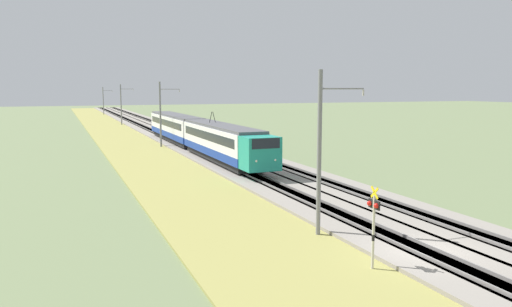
# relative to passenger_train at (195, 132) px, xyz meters

# --- Properties ---
(ground_plane) EXTENTS (400.00, 400.00, 0.00)m
(ground_plane) POSITION_rel_passenger_train_xyz_m (-37.81, 0.00, -2.30)
(ground_plane) COLOR #6B7A51
(ballast_main) EXTENTS (240.00, 4.40, 0.30)m
(ballast_main) POSITION_rel_passenger_train_xyz_m (12.19, 0.00, -2.15)
(ballast_main) COLOR gray
(ballast_main) RESTS_ON ground
(ballast_adjacent) EXTENTS (240.00, 4.40, 0.30)m
(ballast_adjacent) POSITION_rel_passenger_train_xyz_m (12.19, -4.12, -2.15)
(ballast_adjacent) COLOR gray
(ballast_adjacent) RESTS_ON ground
(track_main) EXTENTS (240.00, 1.57, 0.45)m
(track_main) POSITION_rel_passenger_train_xyz_m (12.19, 0.00, -2.14)
(track_main) COLOR #4C4238
(track_main) RESTS_ON ground
(track_adjacent) EXTENTS (240.00, 1.57, 0.45)m
(track_adjacent) POSITION_rel_passenger_train_xyz_m (12.19, -4.12, -2.14)
(track_adjacent) COLOR #4C4238
(track_adjacent) RESTS_ON ground
(grass_verge) EXTENTS (240.00, 8.13, 0.12)m
(grass_verge) POSITION_rel_passenger_train_xyz_m (12.19, 5.72, -2.24)
(grass_verge) COLOR #99934C
(grass_verge) RESTS_ON ground
(passenger_train) EXTENTS (40.36, 2.84, 4.92)m
(passenger_train) POSITION_rel_passenger_train_xyz_m (0.00, 0.00, 0.00)
(passenger_train) COLOR teal
(passenger_train) RESTS_ON ground
(crossing_signal_near) EXTENTS (0.70, 0.23, 3.45)m
(crossing_signal_near) POSITION_rel_passenger_train_xyz_m (-38.40, 2.97, -0.19)
(crossing_signal_near) COLOR beige
(crossing_signal_near) RESTS_ON ground
(catenary_mast_near) EXTENTS (0.22, 2.56, 8.13)m
(catenary_mast_near) POSITION_rel_passenger_train_xyz_m (-33.45, 2.64, 1.91)
(catenary_mast_near) COLOR slate
(catenary_mast_near) RESTS_ON ground
(catenary_mast_mid) EXTENTS (0.22, 2.56, 8.01)m
(catenary_mast_mid) POSITION_rel_passenger_train_xyz_m (6.16, 2.64, 1.85)
(catenary_mast_mid) COLOR slate
(catenary_mast_mid) RESTS_ON ground
(catenary_mast_far) EXTENTS (0.22, 2.56, 7.96)m
(catenary_mast_far) POSITION_rel_passenger_train_xyz_m (45.77, 2.64, 1.82)
(catenary_mast_far) COLOR slate
(catenary_mast_far) RESTS_ON ground
(catenary_mast_distant) EXTENTS (0.22, 2.56, 7.47)m
(catenary_mast_distant) POSITION_rel_passenger_train_xyz_m (85.37, 2.63, 1.58)
(catenary_mast_distant) COLOR slate
(catenary_mast_distant) RESTS_ON ground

